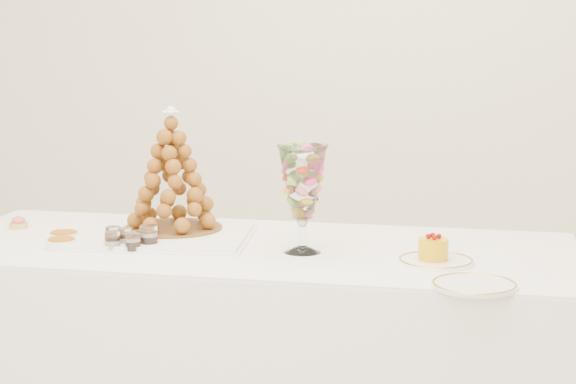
% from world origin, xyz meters
% --- Properties ---
extents(buffet_table, '(2.06, 0.93, 0.76)m').
position_xyz_m(buffet_table, '(-0.06, 0.34, 0.38)').
color(buffet_table, white).
rests_on(buffet_table, ground).
extents(lace_tray, '(0.62, 0.51, 0.02)m').
position_xyz_m(lace_tray, '(-0.38, 0.35, 0.77)').
color(lace_tray, white).
rests_on(lace_tray, buffet_table).
extents(macaron_vase, '(0.15, 0.15, 0.33)m').
position_xyz_m(macaron_vase, '(0.12, 0.30, 0.98)').
color(macaron_vase, white).
rests_on(macaron_vase, buffet_table).
extents(cake_plate, '(0.22, 0.22, 0.01)m').
position_xyz_m(cake_plate, '(0.52, 0.27, 0.77)').
color(cake_plate, white).
rests_on(cake_plate, buffet_table).
extents(spare_plate, '(0.23, 0.23, 0.01)m').
position_xyz_m(spare_plate, '(0.65, 0.03, 0.77)').
color(spare_plate, white).
rests_on(spare_plate, buffet_table).
extents(pink_tart, '(0.06, 0.06, 0.04)m').
position_xyz_m(pink_tart, '(-0.91, 0.38, 0.78)').
color(pink_tart, tan).
rests_on(pink_tart, buffet_table).
extents(verrine_a, '(0.05, 0.05, 0.06)m').
position_xyz_m(verrine_a, '(-0.47, 0.21, 0.80)').
color(verrine_a, white).
rests_on(verrine_a, buffet_table).
extents(verrine_b, '(0.05, 0.05, 0.06)m').
position_xyz_m(verrine_b, '(-0.43, 0.20, 0.80)').
color(verrine_b, white).
rests_on(verrine_b, buffet_table).
extents(verrine_c, '(0.06, 0.06, 0.07)m').
position_xyz_m(verrine_c, '(-0.35, 0.21, 0.80)').
color(verrine_c, white).
rests_on(verrine_c, buffet_table).
extents(verrine_d, '(0.06, 0.06, 0.06)m').
position_xyz_m(verrine_d, '(-0.45, 0.15, 0.80)').
color(verrine_d, white).
rests_on(verrine_d, buffet_table).
extents(verrine_e, '(0.05, 0.05, 0.06)m').
position_xyz_m(verrine_e, '(-0.38, 0.16, 0.80)').
color(verrine_e, white).
rests_on(verrine_e, buffet_table).
extents(ramekin_back, '(0.09, 0.09, 0.03)m').
position_xyz_m(ramekin_back, '(-0.66, 0.23, 0.78)').
color(ramekin_back, white).
rests_on(ramekin_back, buffet_table).
extents(ramekin_front, '(0.09, 0.09, 0.03)m').
position_xyz_m(ramekin_front, '(-0.61, 0.14, 0.78)').
color(ramekin_front, white).
rests_on(ramekin_front, buffet_table).
extents(croquembouche, '(0.32, 0.32, 0.40)m').
position_xyz_m(croquembouche, '(-0.36, 0.43, 0.98)').
color(croquembouche, brown).
rests_on(croquembouche, lace_tray).
extents(mousse_cake, '(0.09, 0.09, 0.08)m').
position_xyz_m(mousse_cake, '(0.52, 0.27, 0.81)').
color(mousse_cake, '#DFA50A').
rests_on(mousse_cake, cake_plate).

